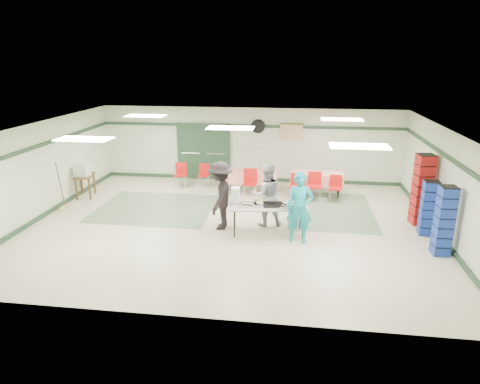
# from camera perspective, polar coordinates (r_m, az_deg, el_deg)

# --- Properties ---
(floor) EXTENTS (11.00, 11.00, 0.00)m
(floor) POSITION_cam_1_polar(r_m,az_deg,el_deg) (11.90, -1.19, -4.30)
(floor) COLOR #C2B79C
(floor) RESTS_ON ground
(ceiling) EXTENTS (11.00, 11.00, 0.00)m
(ceiling) POSITION_cam_1_polar(r_m,az_deg,el_deg) (11.18, -1.28, 8.65)
(ceiling) COLOR silver
(ceiling) RESTS_ON wall_back
(wall_back) EXTENTS (11.00, 0.00, 11.00)m
(wall_back) POSITION_cam_1_polar(r_m,az_deg,el_deg) (15.81, 1.31, 6.31)
(wall_back) COLOR beige
(wall_back) RESTS_ON floor
(wall_front) EXTENTS (11.00, 0.00, 11.00)m
(wall_front) POSITION_cam_1_polar(r_m,az_deg,el_deg) (7.32, -6.76, -7.44)
(wall_front) COLOR beige
(wall_front) RESTS_ON floor
(wall_left) EXTENTS (0.00, 9.00, 9.00)m
(wall_left) POSITION_cam_1_polar(r_m,az_deg,el_deg) (13.45, -25.09, 2.63)
(wall_left) COLOR beige
(wall_left) RESTS_ON floor
(wall_right) EXTENTS (0.00, 9.00, 9.00)m
(wall_right) POSITION_cam_1_polar(r_m,az_deg,el_deg) (11.95, 25.82, 0.82)
(wall_right) COLOR beige
(wall_right) RESTS_ON floor
(trim_back) EXTENTS (11.00, 0.06, 0.10)m
(trim_back) POSITION_cam_1_polar(r_m,az_deg,el_deg) (15.66, 1.32, 8.80)
(trim_back) COLOR #203C26
(trim_back) RESTS_ON wall_back
(baseboard_back) EXTENTS (11.00, 0.06, 0.12)m
(baseboard_back) POSITION_cam_1_polar(r_m,az_deg,el_deg) (16.08, 1.27, 1.77)
(baseboard_back) COLOR #203C26
(baseboard_back) RESTS_ON floor
(trim_left) EXTENTS (0.06, 9.00, 0.10)m
(trim_left) POSITION_cam_1_polar(r_m,az_deg,el_deg) (13.29, -25.36, 5.54)
(trim_left) COLOR #203C26
(trim_left) RESTS_ON wall_back
(baseboard_left) EXTENTS (0.06, 9.00, 0.12)m
(baseboard_left) POSITION_cam_1_polar(r_m,az_deg,el_deg) (13.79, -24.30, -2.55)
(baseboard_left) COLOR #203C26
(baseboard_left) RESTS_ON floor
(trim_right) EXTENTS (0.06, 9.00, 0.10)m
(trim_right) POSITION_cam_1_polar(r_m,az_deg,el_deg) (11.78, 26.13, 4.09)
(trim_right) COLOR #203C26
(trim_right) RESTS_ON wall_back
(baseboard_right) EXTENTS (0.06, 9.00, 0.12)m
(baseboard_right) POSITION_cam_1_polar(r_m,az_deg,el_deg) (12.33, 24.90, -4.92)
(baseboard_right) COLOR #203C26
(baseboard_right) RESTS_ON floor
(green_patch_a) EXTENTS (3.50, 3.00, 0.01)m
(green_patch_a) POSITION_cam_1_polar(r_m,az_deg,el_deg) (13.39, -11.15, -2.10)
(green_patch_a) COLOR #607958
(green_patch_a) RESTS_ON floor
(green_patch_b) EXTENTS (2.50, 3.50, 0.01)m
(green_patch_b) POSITION_cam_1_polar(r_m,az_deg,el_deg) (13.22, 11.93, -2.41)
(green_patch_b) COLOR #607958
(green_patch_b) RESTS_ON floor
(double_door_left) EXTENTS (0.90, 0.06, 2.10)m
(double_door_left) POSITION_cam_1_polar(r_m,az_deg,el_deg) (16.21, -6.50, 5.39)
(double_door_left) COLOR gray
(double_door_left) RESTS_ON floor
(double_door_right) EXTENTS (0.90, 0.06, 2.10)m
(double_door_right) POSITION_cam_1_polar(r_m,az_deg,el_deg) (16.00, -3.19, 5.32)
(double_door_right) COLOR gray
(double_door_right) RESTS_ON floor
(door_frame) EXTENTS (2.00, 0.03, 2.15)m
(door_frame) POSITION_cam_1_polar(r_m,az_deg,el_deg) (16.08, -4.89, 5.34)
(door_frame) COLOR #203C26
(door_frame) RESTS_ON floor
(wall_fan) EXTENTS (0.50, 0.10, 0.50)m
(wall_fan) POSITION_cam_1_polar(r_m,az_deg,el_deg) (15.60, 2.41, 8.75)
(wall_fan) COLOR black
(wall_fan) RESTS_ON wall_back
(scroll_banner) EXTENTS (0.80, 0.02, 0.60)m
(scroll_banner) POSITION_cam_1_polar(r_m,az_deg,el_deg) (15.57, 6.85, 7.88)
(scroll_banner) COLOR #D8B987
(scroll_banner) RESTS_ON wall_back
(serving_table) EXTENTS (2.11, 1.07, 0.76)m
(serving_table) POSITION_cam_1_polar(r_m,az_deg,el_deg) (11.12, 3.77, -1.98)
(serving_table) COLOR #A9A9A4
(serving_table) RESTS_ON floor
(sheet_tray_right) EXTENTS (0.69, 0.56, 0.02)m
(sheet_tray_right) POSITION_cam_1_polar(r_m,az_deg,el_deg) (11.03, 6.58, -1.93)
(sheet_tray_right) COLOR silver
(sheet_tray_right) RESTS_ON serving_table
(sheet_tray_mid) EXTENTS (0.68, 0.55, 0.02)m
(sheet_tray_mid) POSITION_cam_1_polar(r_m,az_deg,el_deg) (11.23, 3.47, -1.49)
(sheet_tray_mid) COLOR silver
(sheet_tray_mid) RESTS_ON serving_table
(sheet_tray_left) EXTENTS (0.59, 0.48, 0.02)m
(sheet_tray_left) POSITION_cam_1_polar(r_m,az_deg,el_deg) (11.06, 1.21, -1.76)
(sheet_tray_left) COLOR silver
(sheet_tray_left) RESTS_ON serving_table
(baking_pan) EXTENTS (0.54, 0.38, 0.08)m
(baking_pan) POSITION_cam_1_polar(r_m,az_deg,el_deg) (11.05, 4.42, -1.68)
(baking_pan) COLOR black
(baking_pan) RESTS_ON serving_table
(foam_box_stack) EXTENTS (0.26, 0.24, 0.42)m
(foam_box_stack) POSITION_cam_1_polar(r_m,az_deg,el_deg) (11.20, -0.62, -0.43)
(foam_box_stack) COLOR white
(foam_box_stack) RESTS_ON serving_table
(volunteer_teal) EXTENTS (0.66, 0.44, 1.79)m
(volunteer_teal) POSITION_cam_1_polar(r_m,az_deg,el_deg) (10.61, 7.94, -2.09)
(volunteer_teal) COLOR teal
(volunteer_teal) RESTS_ON floor
(volunteer_grey) EXTENTS (0.99, 0.87, 1.74)m
(volunteer_grey) POSITION_cam_1_polar(r_m,az_deg,el_deg) (11.58, 3.57, -0.41)
(volunteer_grey) COLOR #939398
(volunteer_grey) RESTS_ON floor
(volunteer_dark) EXTENTS (0.75, 1.22, 1.84)m
(volunteer_dark) POSITION_cam_1_polar(r_m,az_deg,el_deg) (11.34, -2.63, -0.50)
(volunteer_dark) COLOR black
(volunteer_dark) RESTS_ON floor
(dining_table_a) EXTENTS (1.75, 0.84, 0.77)m
(dining_table_a) POSITION_cam_1_polar(r_m,az_deg,el_deg) (14.50, 10.23, 1.82)
(dining_table_a) COLOR red
(dining_table_a) RESTS_ON floor
(dining_table_b) EXTENTS (1.75, 0.90, 0.77)m
(dining_table_b) POSITION_cam_1_polar(r_m,az_deg,el_deg) (14.56, 1.55, 2.16)
(dining_table_b) COLOR red
(dining_table_b) RESTS_ON floor
(chair_a) EXTENTS (0.45, 0.45, 0.91)m
(chair_a) POSITION_cam_1_polar(r_m,az_deg,el_deg) (13.96, 9.93, 1.18)
(chair_a) COLOR red
(chair_a) RESTS_ON floor
(chair_b) EXTENTS (0.42, 0.42, 0.84)m
(chair_b) POSITION_cam_1_polar(r_m,az_deg,el_deg) (13.95, 7.51, 1.09)
(chair_b) COLOR red
(chair_b) RESTS_ON floor
(chair_c) EXTENTS (0.42, 0.42, 0.84)m
(chair_c) POSITION_cam_1_polar(r_m,az_deg,el_deg) (14.01, 12.60, 0.88)
(chair_c) COLOR red
(chair_c) RESTS_ON floor
(chair_d) EXTENTS (0.44, 0.44, 0.94)m
(chair_d) POSITION_cam_1_polar(r_m,az_deg,el_deg) (14.02, 1.35, 1.60)
(chair_d) COLOR red
(chair_d) RESTS_ON floor
(chair_loose_a) EXTENTS (0.38, 0.39, 0.81)m
(chair_loose_a) POSITION_cam_1_polar(r_m,az_deg,el_deg) (15.32, -4.82, 2.59)
(chair_loose_a) COLOR red
(chair_loose_a) RESTS_ON floor
(chair_loose_b) EXTENTS (0.44, 0.44, 0.87)m
(chair_loose_b) POSITION_cam_1_polar(r_m,az_deg,el_deg) (15.31, -7.90, 2.63)
(chair_loose_b) COLOR red
(chair_loose_b) RESTS_ON floor
(crate_stack_blue_a) EXTENTS (0.39, 0.39, 1.45)m
(crate_stack_blue_a) POSITION_cam_1_polar(r_m,az_deg,el_deg) (12.02, 23.85, -1.97)
(crate_stack_blue_a) COLOR navy
(crate_stack_blue_a) RESTS_ON floor
(crate_stack_red) EXTENTS (0.49, 0.49, 1.97)m
(crate_stack_red) POSITION_cam_1_polar(r_m,az_deg,el_deg) (12.63, 23.11, 0.28)
(crate_stack_red) COLOR maroon
(crate_stack_red) RESTS_ON floor
(crate_stack_blue_b) EXTENTS (0.39, 0.39, 1.67)m
(crate_stack_blue_b) POSITION_cam_1_polar(r_m,az_deg,el_deg) (10.89, 25.57, -3.52)
(crate_stack_blue_b) COLOR navy
(crate_stack_blue_b) RESTS_ON floor
(printer_table) EXTENTS (0.70, 0.91, 0.74)m
(printer_table) POSITION_cam_1_polar(r_m,az_deg,el_deg) (14.93, -20.02, 1.72)
(printer_table) COLOR brown
(printer_table) RESTS_ON floor
(office_printer) EXTENTS (0.44, 0.38, 0.34)m
(office_printer) POSITION_cam_1_polar(r_m,az_deg,el_deg) (14.79, -20.29, 2.70)
(office_printer) COLOR beige
(office_printer) RESTS_ON printer_table
(broom) EXTENTS (0.06, 0.24, 1.48)m
(broom) POSITION_cam_1_polar(r_m,az_deg,el_deg) (13.84, -22.82, 0.82)
(broom) COLOR brown
(broom) RESTS_ON floor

